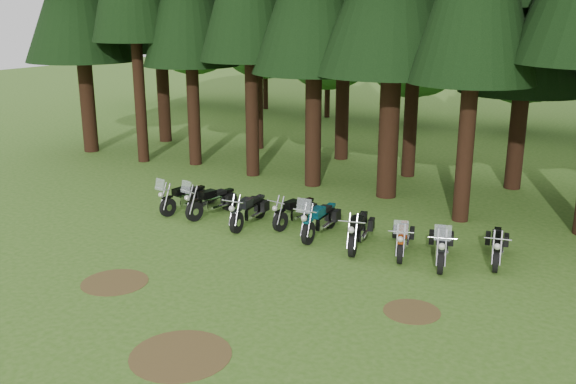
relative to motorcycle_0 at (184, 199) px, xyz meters
name	(u,v)px	position (x,y,z in m)	size (l,w,h in m)	color
ground	(248,280)	(5.47, -3.86, -0.48)	(120.00, 120.00, 0.00)	#335E18
decid_0	(195,25)	(-16.63, 21.41, 5.42)	(8.00, 7.78, 10.00)	#311B10
decid_1	(267,27)	(-10.52, 21.91, 5.35)	(7.91, 7.69, 9.88)	#311B10
decid_2	(331,42)	(-4.97, 20.92, 4.47)	(6.72, 6.53, 8.40)	#311B10
decid_3	(416,52)	(0.75, 21.27, 4.03)	(6.12, 5.95, 7.65)	#311B10
decid_4	(527,57)	(7.04, 22.47, 3.89)	(5.93, 5.76, 7.41)	#311B10
dirt_patch_0	(115,282)	(2.47, -5.86, -0.48)	(1.80, 1.80, 0.01)	#4C3D1E
dirt_patch_1	(412,311)	(9.97, -3.36, -0.48)	(1.40, 1.40, 0.01)	#4C3D1E
dirt_patch_2	(181,355)	(6.47, -7.86, -0.48)	(2.20, 2.20, 0.01)	#4C3D1E
motorcycle_0	(184,199)	(0.00, 0.00, 0.00)	(0.60, 2.30, 1.44)	black
motorcycle_1	(212,202)	(1.17, 0.11, 0.02)	(0.72, 2.40, 1.51)	black
motorcycle_2	(249,211)	(2.89, -0.07, 0.02)	(0.45, 2.41, 0.98)	black
motorcycle_3	(295,212)	(4.23, 0.75, -0.02)	(0.44, 2.23, 0.91)	black
motorcycle_4	(320,221)	(5.46, 0.22, 0.05)	(0.53, 2.51, 1.58)	black
motorcycle_5	(358,231)	(6.94, 0.00, 0.03)	(0.76, 2.42, 1.00)	black
motorcycle_6	(402,239)	(8.34, 0.11, -0.01)	(0.94, 2.20, 1.40)	black
motorcycle_7	(441,246)	(9.55, 0.04, 0.03)	(1.04, 2.41, 1.54)	black
motorcycle_8	(497,247)	(10.91, 0.94, -0.02)	(0.63, 2.22, 0.91)	black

